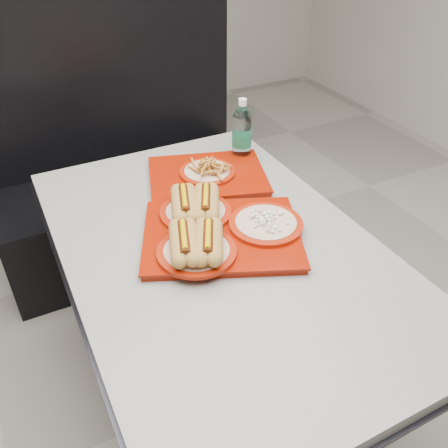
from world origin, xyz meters
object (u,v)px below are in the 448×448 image
tray_near (215,229)px  tray_far (207,173)px  booth_bench (125,180)px  diner_table (219,284)px  water_bottle (242,133)px

tray_near → tray_far: size_ratio=1.16×
booth_bench → tray_far: size_ratio=2.67×
booth_bench → tray_far: booth_bench is taller
diner_table → water_bottle: bearing=54.4°
diner_table → booth_bench: (0.00, 1.09, -0.18)m
diner_table → tray_near: 0.21m
booth_bench → tray_far: 0.82m
diner_table → tray_far: (0.14, 0.37, 0.19)m
diner_table → booth_bench: 1.11m
diner_table → tray_far: bearing=69.8°
diner_table → tray_near: bearing=87.0°
tray_near → water_bottle: water_bottle is taller
diner_table → tray_far: size_ratio=2.81×
diner_table → tray_far: tray_far is taller
booth_bench → tray_near: booth_bench is taller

